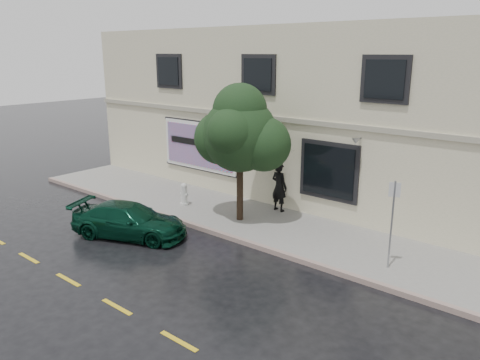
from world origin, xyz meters
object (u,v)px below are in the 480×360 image
Objects in this scene: car at (129,220)px; pedestrian at (279,187)px; fire_hydrant at (184,194)px; street_tree at (240,135)px.

pedestrian is (2.58, 5.05, 0.52)m from car.
street_tree is at bearing -11.88° from fire_hydrant.
car is at bearing -92.23° from fire_hydrant.
street_tree reaches higher than pedestrian.
pedestrian is at bearing 72.88° from street_tree.
fire_hydrant is at bearing -177.19° from street_tree.
street_tree is 4.94× the size of fire_hydrant.
street_tree is (-0.52, -1.70, 2.16)m from pedestrian.
street_tree reaches higher than car.
pedestrian is 2.10× the size of fire_hydrant.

